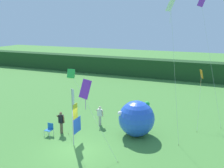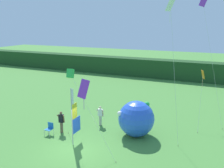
{
  "view_description": "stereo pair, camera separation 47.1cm",
  "coord_description": "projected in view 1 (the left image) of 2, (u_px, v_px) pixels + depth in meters",
  "views": [
    {
      "loc": [
        7.77,
        -13.04,
        8.06
      ],
      "look_at": [
        0.87,
        3.51,
        3.67
      ],
      "focal_mm": 40.63,
      "sensor_mm": 36.0,
      "label": 1
    },
    {
      "loc": [
        8.2,
        -12.85,
        8.06
      ],
      "look_at": [
        0.87,
        3.51,
        3.67
      ],
      "focal_mm": 40.63,
      "sensor_mm": 36.0,
      "label": 2
    }
  ],
  "objects": [
    {
      "name": "kite_purple_box_2",
      "position": [
        201.0,
        3.0,
        19.92
      ],
      "size": [
        2.66,
        1.98,
        9.95
      ],
      "color": "brown",
      "rests_on": "ground"
    },
    {
      "name": "banner_flag",
      "position": [
        75.0,
        117.0,
        16.87
      ],
      "size": [
        0.06,
        1.03,
        3.95
      ],
      "color": "#B7B7BC",
      "rests_on": "ground"
    },
    {
      "name": "kite_white_diamond_1",
      "position": [
        171.0,
        12.0,
        15.87
      ],
      "size": [
        1.43,
        1.0,
        9.58
      ],
      "color": "brown",
      "rests_on": "ground"
    },
    {
      "name": "distant_treeline",
      "position": [
        159.0,
        69.0,
        37.56
      ],
      "size": [
        80.0,
        2.4,
        2.69
      ],
      "primitive_type": "cube",
      "color": "#1E421E",
      "rests_on": "ground"
    },
    {
      "name": "person_near_banner",
      "position": [
        61.0,
        122.0,
        18.7
      ],
      "size": [
        0.55,
        0.48,
        1.66
      ],
      "color": "brown",
      "rests_on": "ground"
    },
    {
      "name": "person_mid_field",
      "position": [
        100.0,
        115.0,
        20.16
      ],
      "size": [
        0.55,
        0.48,
        1.58
      ],
      "color": "#B7B2A3",
      "rests_on": "ground"
    },
    {
      "name": "ground_plane",
      "position": [
        79.0,
        149.0,
        16.51
      ],
      "size": [
        120.0,
        120.0,
        0.0
      ],
      "primitive_type": "plane",
      "color": "#478438"
    },
    {
      "name": "folding_chair",
      "position": [
        49.0,
        128.0,
        18.46
      ],
      "size": [
        0.51,
        0.51,
        0.89
      ],
      "color": "#BCBCC1",
      "rests_on": "ground"
    },
    {
      "name": "kite_purple_diamond_0",
      "position": [
        85.0,
        91.0,
        14.6
      ],
      "size": [
        3.28,
        2.75,
        4.86
      ],
      "color": "brown",
      "rests_on": "ground"
    },
    {
      "name": "kite_orange_diamond_3",
      "position": [
        201.0,
        77.0,
        20.29
      ],
      "size": [
        0.36,
        2.71,
        4.34
      ],
      "color": "brown",
      "rests_on": "ground"
    },
    {
      "name": "inflatable_balloon",
      "position": [
        137.0,
        118.0,
        18.24
      ],
      "size": [
        2.6,
        2.62,
        2.6
      ],
      "color": "blue",
      "rests_on": "ground"
    },
    {
      "name": "kite_green_box_4",
      "position": [
        71.0,
        74.0,
        16.07
      ],
      "size": [
        3.89,
        1.37,
        5.21
      ],
      "color": "brown",
      "rests_on": "ground"
    }
  ]
}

